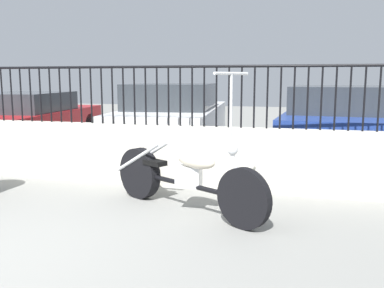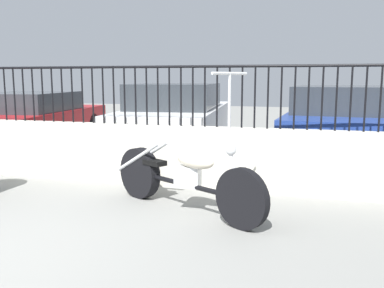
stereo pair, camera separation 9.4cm
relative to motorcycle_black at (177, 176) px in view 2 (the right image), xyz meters
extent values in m
cube|color=beige|center=(-1.28, 1.00, 0.04)|extent=(10.97, 0.18, 0.87)
cylinder|color=black|center=(-3.14, 1.00, 0.89)|extent=(0.02, 0.02, 0.83)
cylinder|color=black|center=(-2.97, 1.00, 0.89)|extent=(0.02, 0.02, 0.83)
cylinder|color=black|center=(-2.80, 1.00, 0.89)|extent=(0.02, 0.02, 0.83)
cylinder|color=black|center=(-2.63, 1.00, 0.89)|extent=(0.02, 0.02, 0.83)
cylinder|color=black|center=(-2.46, 1.00, 0.89)|extent=(0.02, 0.02, 0.83)
cylinder|color=black|center=(-2.29, 1.00, 0.89)|extent=(0.02, 0.02, 0.83)
cylinder|color=black|center=(-2.13, 1.00, 0.89)|extent=(0.02, 0.02, 0.83)
cylinder|color=black|center=(-1.96, 1.00, 0.89)|extent=(0.02, 0.02, 0.83)
cylinder|color=black|center=(-1.79, 1.00, 0.89)|extent=(0.02, 0.02, 0.83)
cylinder|color=black|center=(-1.62, 1.00, 0.89)|extent=(0.02, 0.02, 0.83)
cylinder|color=black|center=(-1.45, 1.00, 0.89)|extent=(0.02, 0.02, 0.83)
cylinder|color=black|center=(-1.28, 1.00, 0.89)|extent=(0.02, 0.02, 0.83)
cylinder|color=black|center=(-1.11, 1.00, 0.89)|extent=(0.02, 0.02, 0.83)
cylinder|color=black|center=(-0.94, 1.00, 0.89)|extent=(0.02, 0.02, 0.83)
cylinder|color=black|center=(-0.77, 1.00, 0.89)|extent=(0.02, 0.02, 0.83)
cylinder|color=black|center=(-0.61, 1.00, 0.89)|extent=(0.02, 0.02, 0.83)
cylinder|color=black|center=(-0.44, 1.00, 0.89)|extent=(0.02, 0.02, 0.83)
cylinder|color=black|center=(-0.27, 1.00, 0.89)|extent=(0.02, 0.02, 0.83)
cylinder|color=black|center=(-0.10, 1.00, 0.89)|extent=(0.02, 0.02, 0.83)
cylinder|color=black|center=(0.07, 1.00, 0.89)|extent=(0.02, 0.02, 0.83)
cylinder|color=black|center=(0.24, 1.00, 0.89)|extent=(0.02, 0.02, 0.83)
cylinder|color=black|center=(0.41, 1.00, 0.89)|extent=(0.02, 0.02, 0.83)
cylinder|color=black|center=(0.58, 1.00, 0.89)|extent=(0.02, 0.02, 0.83)
cylinder|color=black|center=(0.74, 1.00, 0.89)|extent=(0.02, 0.02, 0.83)
cylinder|color=black|center=(0.91, 1.00, 0.89)|extent=(0.02, 0.02, 0.83)
cylinder|color=black|center=(1.08, 1.00, 0.89)|extent=(0.02, 0.02, 0.83)
cylinder|color=black|center=(1.25, 1.00, 0.89)|extent=(0.02, 0.02, 0.83)
cylinder|color=black|center=(1.42, 1.00, 0.89)|extent=(0.02, 0.02, 0.83)
cylinder|color=black|center=(1.59, 1.00, 0.89)|extent=(0.02, 0.02, 0.83)
cylinder|color=black|center=(1.76, 1.00, 0.89)|extent=(0.02, 0.02, 0.83)
cylinder|color=black|center=(1.93, 1.00, 0.89)|extent=(0.02, 0.02, 0.83)
cylinder|color=black|center=(2.10, 1.00, 0.89)|extent=(0.02, 0.02, 0.83)
cylinder|color=black|center=(2.26, 1.00, 0.89)|extent=(0.02, 0.02, 0.83)
cylinder|color=black|center=(-1.28, 1.00, 1.28)|extent=(10.97, 0.04, 0.04)
cylinder|color=black|center=(0.84, -0.46, -0.07)|extent=(0.60, 0.39, 0.64)
cylinder|color=black|center=(-0.62, 0.34, -0.07)|extent=(0.64, 0.44, 0.65)
cylinder|color=black|center=(0.11, -0.06, -0.07)|extent=(1.36, 0.79, 0.06)
cube|color=silver|center=(0.15, -0.08, 0.03)|extent=(0.28, 0.18, 0.24)
ellipsoid|color=beige|center=(0.26, -0.14, 0.23)|extent=(0.56, 0.43, 0.18)
cube|color=black|center=(-0.35, 0.20, 0.11)|extent=(0.32, 0.28, 0.06)
cylinder|color=silver|center=(0.76, -0.42, 0.18)|extent=(0.21, 0.15, 0.51)
sphere|color=silver|center=(0.70, -0.39, 0.41)|extent=(0.11, 0.11, 0.11)
cylinder|color=silver|center=(0.68, -0.38, 0.80)|extent=(0.03, 0.03, 0.75)
cylinder|color=silver|center=(0.68, -0.38, 1.18)|extent=(0.28, 0.47, 0.03)
cylinder|color=silver|center=(-0.61, 0.26, 0.15)|extent=(0.74, 0.44, 0.47)
cylinder|color=silver|center=(-0.54, 0.38, 0.15)|extent=(0.74, 0.44, 0.47)
cylinder|color=black|center=(-5.47, 4.73, -0.07)|extent=(0.18, 0.65, 0.64)
cylinder|color=black|center=(-3.84, 4.92, -0.07)|extent=(0.18, 0.65, 0.64)
cylinder|color=black|center=(-3.53, 2.34, -0.07)|extent=(0.18, 0.65, 0.64)
cube|color=#AD191E|center=(-4.50, 3.53, 0.13)|extent=(2.24, 4.38, 0.57)
cube|color=#2D3338|center=(-4.48, 3.33, 0.62)|extent=(1.80, 2.19, 0.40)
cylinder|color=black|center=(-2.15, 5.03, -0.07)|extent=(0.18, 0.65, 0.64)
cylinder|color=black|center=(-0.55, 5.21, -0.07)|extent=(0.18, 0.65, 0.64)
cylinder|color=black|center=(-1.84, 2.23, -0.07)|extent=(0.18, 0.65, 0.64)
cylinder|color=black|center=(-0.24, 2.40, -0.07)|extent=(0.18, 0.65, 0.64)
cube|color=silver|center=(-1.19, 3.72, 0.19)|extent=(2.21, 4.72, 0.69)
cube|color=#2D3338|center=(-1.17, 3.49, 0.78)|extent=(1.78, 2.34, 0.48)
cylinder|color=black|center=(1.21, 5.26, -0.07)|extent=(0.15, 0.65, 0.64)
cylinder|color=black|center=(1.04, 2.59, -0.07)|extent=(0.15, 0.65, 0.64)
cube|color=navy|center=(2.01, 3.87, 0.18)|extent=(2.15, 4.43, 0.66)
cube|color=#2D3338|center=(2.00, 3.65, 0.75)|extent=(1.82, 2.17, 0.47)
camera|label=1|loc=(1.42, -4.64, 1.14)|focal=40.00mm
camera|label=2|loc=(1.51, -4.61, 1.14)|focal=40.00mm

